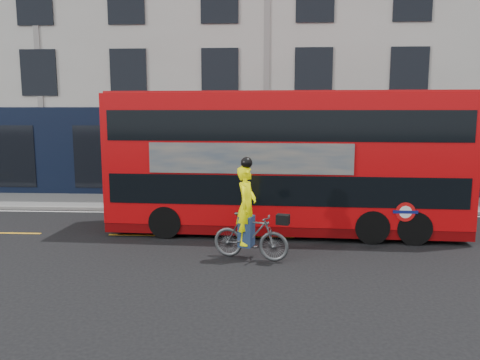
{
  "coord_description": "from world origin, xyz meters",
  "views": [
    {
      "loc": [
        -0.0,
        -12.5,
        3.87
      ],
      "look_at": [
        -0.83,
        2.49,
        1.62
      ],
      "focal_mm": 35.0,
      "sensor_mm": 36.0,
      "label": 1
    }
  ],
  "objects": [
    {
      "name": "lane_dashes",
      "position": [
        0.0,
        1.5,
        0.0
      ],
      "size": [
        58.0,
        0.12,
        0.01
      ],
      "primitive_type": null,
      "color": "orange",
      "rests_on": "ground"
    },
    {
      "name": "building_terrace",
      "position": [
        0.0,
        12.94,
        7.49
      ],
      "size": [
        50.0,
        10.07,
        15.0
      ],
      "color": "beige",
      "rests_on": "ground"
    },
    {
      "name": "cyclist",
      "position": [
        -0.41,
        -0.66,
        0.9
      ],
      "size": [
        2.12,
        1.12,
        2.69
      ],
      "rotation": [
        0.0,
        0.0,
        -0.28
      ],
      "color": "#4C5052",
      "rests_on": "ground"
    },
    {
      "name": "kerb",
      "position": [
        0.0,
        5.0,
        0.07
      ],
      "size": [
        60.0,
        0.12,
        0.13
      ],
      "primitive_type": "cube",
      "color": "gray",
      "rests_on": "ground"
    },
    {
      "name": "ground",
      "position": [
        0.0,
        0.0,
        0.0
      ],
      "size": [
        120.0,
        120.0,
        0.0
      ],
      "primitive_type": "plane",
      "color": "black",
      "rests_on": "ground"
    },
    {
      "name": "pavement",
      "position": [
        0.0,
        6.5,
        0.06
      ],
      "size": [
        60.0,
        3.0,
        0.12
      ],
      "primitive_type": "cube",
      "color": "slate",
      "rests_on": "ground"
    },
    {
      "name": "bus",
      "position": [
        0.62,
        2.21,
        2.27
      ],
      "size": [
        11.1,
        2.99,
        4.43
      ],
      "rotation": [
        0.0,
        0.0,
        -0.04
      ],
      "color": "#C4070A",
      "rests_on": "ground"
    },
    {
      "name": "road_edge_line",
      "position": [
        0.0,
        4.7,
        0.0
      ],
      "size": [
        58.0,
        0.1,
        0.01
      ],
      "primitive_type": "cube",
      "color": "silver",
      "rests_on": "ground"
    }
  ]
}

